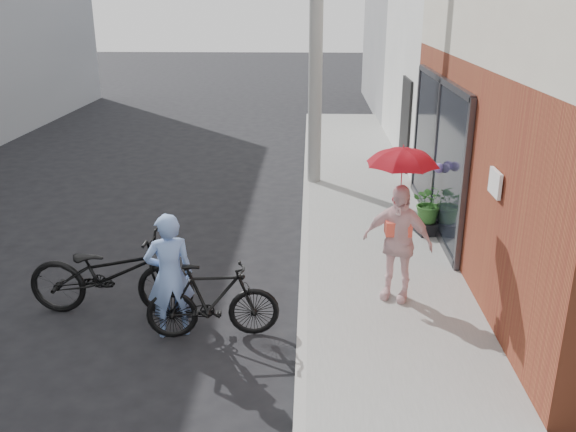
# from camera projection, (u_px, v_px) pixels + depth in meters

# --- Properties ---
(ground) EXTENTS (80.00, 80.00, 0.00)m
(ground) POSITION_uv_depth(u_px,v_px,m) (227.00, 325.00, 7.59)
(ground) COLOR black
(ground) RESTS_ON ground
(sidewalk) EXTENTS (2.20, 24.00, 0.12)m
(sidewalk) POSITION_uv_depth(u_px,v_px,m) (379.00, 258.00, 9.38)
(sidewalk) COLOR gray
(sidewalk) RESTS_ON ground
(curb) EXTENTS (0.12, 24.00, 0.12)m
(curb) POSITION_uv_depth(u_px,v_px,m) (304.00, 257.00, 9.42)
(curb) COLOR #9E9E99
(curb) RESTS_ON ground
(plaster_building) EXTENTS (8.00, 6.00, 7.00)m
(plaster_building) POSITION_uv_depth(u_px,v_px,m) (569.00, 13.00, 14.62)
(plaster_building) COLOR white
(plaster_building) RESTS_ON ground
(east_building_far) EXTENTS (8.00, 8.00, 7.00)m
(east_building_far) POSITION_uv_depth(u_px,v_px,m) (489.00, 8.00, 21.21)
(east_building_far) COLOR gray
(east_building_far) RESTS_ON ground
(utility_pole) EXTENTS (0.28, 0.28, 7.00)m
(utility_pole) POSITION_uv_depth(u_px,v_px,m) (316.00, 16.00, 12.01)
(utility_pole) COLOR #9E9E99
(utility_pole) RESTS_ON ground
(officer) EXTENTS (0.65, 0.53, 1.55)m
(officer) POSITION_uv_depth(u_px,v_px,m) (170.00, 276.00, 7.14)
(officer) COLOR #7697D3
(officer) RESTS_ON ground
(bike_left) EXTENTS (2.14, 0.79, 1.11)m
(bike_left) POSITION_uv_depth(u_px,v_px,m) (111.00, 274.00, 7.70)
(bike_left) COLOR black
(bike_left) RESTS_ON ground
(bike_right) EXTENTS (1.62, 0.63, 0.95)m
(bike_right) POSITION_uv_depth(u_px,v_px,m) (213.00, 301.00, 7.19)
(bike_right) COLOR black
(bike_right) RESTS_ON ground
(kimono_woman) EXTENTS (0.98, 0.70, 1.55)m
(kimono_woman) POSITION_uv_depth(u_px,v_px,m) (397.00, 242.00, 7.78)
(kimono_woman) COLOR #F5CDCF
(kimono_woman) RESTS_ON sidewalk
(parasol) EXTENTS (0.86, 0.86, 0.75)m
(parasol) POSITION_uv_depth(u_px,v_px,m) (403.00, 155.00, 7.39)
(parasol) COLOR red
(parasol) RESTS_ON kimono_woman
(planter) EXTENTS (0.46, 0.46, 0.20)m
(planter) POSITION_uv_depth(u_px,v_px,m) (428.00, 227.00, 10.18)
(planter) COLOR black
(planter) RESTS_ON sidewalk
(potted_plant) EXTENTS (0.61, 0.53, 0.67)m
(potted_plant) POSITION_uv_depth(u_px,v_px,m) (430.00, 203.00, 10.03)
(potted_plant) COLOR #346A2A
(potted_plant) RESTS_ON planter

